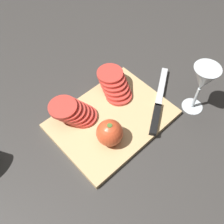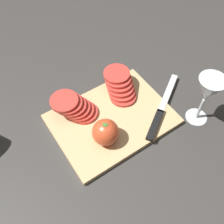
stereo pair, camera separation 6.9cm
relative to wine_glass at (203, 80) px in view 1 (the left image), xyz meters
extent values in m
plane|color=#383533|center=(-0.23, 0.11, -0.12)|extent=(3.00, 3.00, 0.00)
cube|color=tan|center=(-0.22, 0.13, -0.11)|extent=(0.35, 0.26, 0.02)
cylinder|color=silver|center=(0.00, 0.00, -0.12)|extent=(0.06, 0.06, 0.00)
cylinder|color=silver|center=(0.00, 0.00, -0.08)|extent=(0.01, 0.01, 0.08)
cone|color=silver|center=(0.00, 0.00, 0.01)|extent=(0.07, 0.07, 0.08)
cone|color=#DBCC84|center=(0.00, 0.00, -0.02)|extent=(0.02, 0.02, 0.03)
sphere|color=#DB4C28|center=(-0.28, 0.08, -0.07)|extent=(0.07, 0.07, 0.07)
cylinder|color=#47702D|center=(-0.28, 0.08, -0.03)|extent=(0.01, 0.01, 0.01)
cube|color=silver|center=(-0.02, 0.11, -0.10)|extent=(0.15, 0.11, 0.00)
cube|color=silver|center=(-0.09, 0.07, -0.10)|extent=(0.02, 0.02, 0.01)
cube|color=black|center=(-0.13, 0.04, -0.10)|extent=(0.10, 0.08, 0.01)
cylinder|color=#D63D33|center=(-0.15, 0.18, -0.10)|extent=(0.08, 0.08, 0.01)
cylinder|color=#D63D33|center=(-0.15, 0.19, -0.09)|extent=(0.08, 0.08, 0.01)
cylinder|color=#D63D33|center=(-0.14, 0.20, -0.08)|extent=(0.08, 0.08, 0.01)
cylinder|color=#D63D33|center=(-0.14, 0.21, -0.07)|extent=(0.08, 0.08, 0.01)
cylinder|color=#D63D33|center=(-0.14, 0.22, -0.06)|extent=(0.08, 0.08, 0.01)
cylinder|color=#D63D33|center=(-0.14, 0.23, -0.05)|extent=(0.08, 0.08, 0.01)
cylinder|color=#D63D33|center=(-0.28, 0.19, -0.10)|extent=(0.08, 0.08, 0.01)
cylinder|color=#D63D33|center=(-0.29, 0.20, -0.09)|extent=(0.08, 0.08, 0.01)
cylinder|color=#D63D33|center=(-0.30, 0.21, -0.08)|extent=(0.08, 0.08, 0.01)
cylinder|color=#D63D33|center=(-0.31, 0.21, -0.07)|extent=(0.08, 0.08, 0.01)
cylinder|color=#D63D33|center=(-0.31, 0.22, -0.06)|extent=(0.08, 0.08, 0.01)
cylinder|color=#D63D33|center=(-0.32, 0.23, -0.05)|extent=(0.08, 0.08, 0.01)
camera|label=1|loc=(-0.52, -0.19, 0.54)|focal=42.00mm
camera|label=2|loc=(-0.46, -0.23, 0.54)|focal=42.00mm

